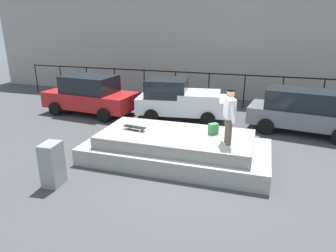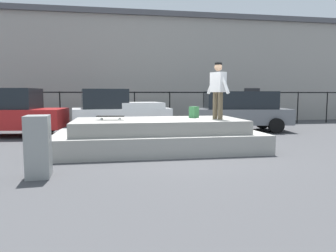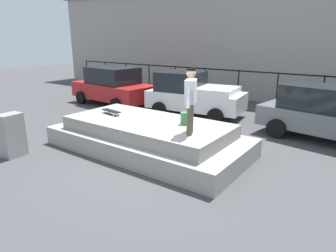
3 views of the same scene
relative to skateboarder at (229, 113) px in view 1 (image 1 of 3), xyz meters
name	(u,v)px [view 1 (image 1 of 3)]	position (x,y,z in m)	size (l,w,h in m)	color
ground_plane	(194,166)	(-1.00, 0.06, -1.84)	(60.00, 60.00, 0.00)	#424244
concrete_ledge	(176,148)	(-1.68, 0.36, -1.43)	(5.89, 2.81, 0.91)	#9E9B93
skateboarder	(229,113)	(0.00, 0.00, 0.00)	(0.45, 0.88, 1.61)	brown
skateboard	(135,127)	(-3.06, 0.26, -0.83)	(0.80, 0.31, 0.12)	black
backpack	(213,129)	(-0.53, 0.66, -0.76)	(0.28, 0.20, 0.34)	#33723F
car_red_sedan_near	(90,95)	(-7.15, 4.29, -0.91)	(4.63, 2.47, 1.86)	#B21E1E
car_white_pickup_mid	(179,99)	(-2.78, 4.75, -0.92)	(4.22, 2.46, 1.85)	white
car_grey_hatchback_far	(305,110)	(2.53, 4.42, -0.91)	(4.50, 2.44, 1.76)	slate
utility_box	(52,164)	(-4.43, -2.22, -1.23)	(0.44, 0.60, 1.22)	gray
fence_row	(226,84)	(-1.00, 7.51, -0.62)	(24.06, 0.06, 1.77)	black
warehouse_building	(239,40)	(-1.00, 13.22, 1.34)	(32.44, 8.19, 6.33)	gray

